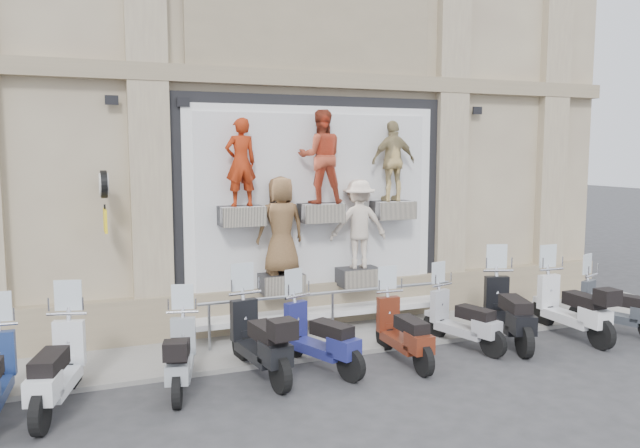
% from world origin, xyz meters
% --- Properties ---
extents(ground, '(90.00, 90.00, 0.00)m').
position_xyz_m(ground, '(0.00, 0.00, 0.00)').
color(ground, '#2F2F32').
rests_on(ground, ground).
extents(sidewalk, '(16.00, 2.20, 0.08)m').
position_xyz_m(sidewalk, '(0.00, 2.10, 0.04)').
color(sidewalk, gray).
rests_on(sidewalk, ground).
extents(building, '(14.00, 8.60, 12.00)m').
position_xyz_m(building, '(0.00, 7.00, 6.00)').
color(building, tan).
rests_on(building, ground).
extents(shop_vitrine, '(5.60, 0.83, 4.30)m').
position_xyz_m(shop_vitrine, '(0.06, 2.74, 2.39)').
color(shop_vitrine, black).
rests_on(shop_vitrine, ground).
extents(guard_rail, '(5.06, 0.10, 0.93)m').
position_xyz_m(guard_rail, '(0.00, 2.00, 0.47)').
color(guard_rail, '#9EA0A5').
rests_on(guard_rail, ground).
extents(clock_sign_bracket, '(0.10, 0.80, 1.02)m').
position_xyz_m(clock_sign_bracket, '(-3.90, 2.47, 2.80)').
color(clock_sign_bracket, black).
rests_on(clock_sign_bracket, ground).
extents(scooter_b, '(1.11, 2.13, 1.66)m').
position_xyz_m(scooter_b, '(-4.68, 0.46, 0.83)').
color(scooter_b, silver).
rests_on(scooter_b, ground).
extents(scooter_c, '(0.94, 1.87, 1.46)m').
position_xyz_m(scooter_c, '(-3.02, 0.56, 0.73)').
color(scooter_c, gray).
rests_on(scooter_c, ground).
extents(scooter_d, '(0.85, 2.13, 1.69)m').
position_xyz_m(scooter_d, '(-1.79, 0.67, 0.84)').
color(scooter_d, black).
rests_on(scooter_d, ground).
extents(scooter_e, '(1.22, 1.99, 1.56)m').
position_xyz_m(scooter_e, '(-0.82, 0.60, 0.78)').
color(scooter_e, navy).
rests_on(scooter_e, ground).
extents(scooter_f, '(0.60, 1.88, 1.52)m').
position_xyz_m(scooter_f, '(0.60, 0.42, 0.76)').
color(scooter_f, '#541D0E').
rests_on(scooter_f, ground).
extents(scooter_g, '(1.00, 1.89, 1.48)m').
position_xyz_m(scooter_g, '(1.96, 0.70, 0.74)').
color(scooter_g, '#9F9FA5').
rests_on(scooter_g, ground).
extents(scooter_h, '(1.25, 2.22, 1.73)m').
position_xyz_m(scooter_h, '(2.87, 0.59, 0.87)').
color(scooter_h, black).
rests_on(scooter_h, ground).
extents(scooter_i, '(0.63, 2.07, 1.68)m').
position_xyz_m(scooter_i, '(4.21, 0.46, 0.84)').
color(scooter_i, silver).
rests_on(scooter_i, ground).
extents(scooter_j, '(1.16, 1.90, 1.48)m').
position_xyz_m(scooter_j, '(5.19, 0.32, 0.74)').
color(scooter_j, '#30343A').
rests_on(scooter_j, ground).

